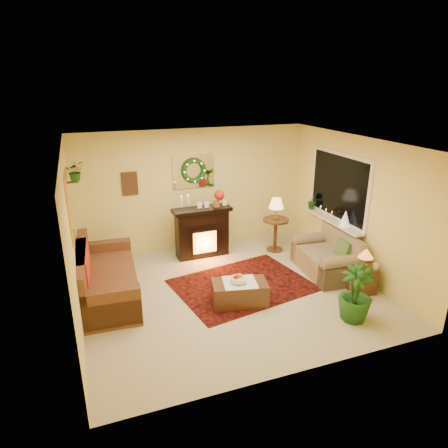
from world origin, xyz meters
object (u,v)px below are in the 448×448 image
object	(u,v)px
end_table_square	(362,278)
coffee_table	(240,292)
loveseat	(326,252)
side_table_round	(275,236)
sofa	(107,274)
fireplace	(202,231)

from	to	relation	value
end_table_square	coffee_table	xyz separation A→B (m)	(-2.16, 0.39, -0.06)
loveseat	side_table_round	bearing A→B (deg)	112.91
sofa	side_table_round	bearing A→B (deg)	16.04
loveseat	end_table_square	size ratio (longest dim) A/B	2.90
end_table_square	coffee_table	world-z (taller)	end_table_square
sofa	side_table_round	xyz separation A→B (m)	(3.60, 0.81, -0.11)
sofa	loveseat	xyz separation A→B (m)	(4.02, -0.49, -0.01)
fireplace	coffee_table	distance (m)	2.09
sofa	fireplace	xyz separation A→B (m)	(2.02, 1.09, 0.12)
end_table_square	coffee_table	distance (m)	2.20
loveseat	sofa	bearing A→B (deg)	178.02
sofa	side_table_round	world-z (taller)	sofa
fireplace	loveseat	world-z (taller)	fireplace
end_table_square	sofa	bearing A→B (deg)	162.07
end_table_square	fireplace	bearing A→B (deg)	131.53
end_table_square	loveseat	bearing A→B (deg)	101.35
side_table_round	coffee_table	xyz separation A→B (m)	(-1.56, -1.78, -0.12)
fireplace	end_table_square	xyz separation A→B (m)	(2.17, -2.45, -0.28)
side_table_round	end_table_square	distance (m)	2.25
loveseat	side_table_round	xyz separation A→B (m)	(-0.42, 1.30, -0.09)
loveseat	coffee_table	size ratio (longest dim) A/B	1.55
fireplace	side_table_round	xyz separation A→B (m)	(1.58, -0.29, -0.23)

